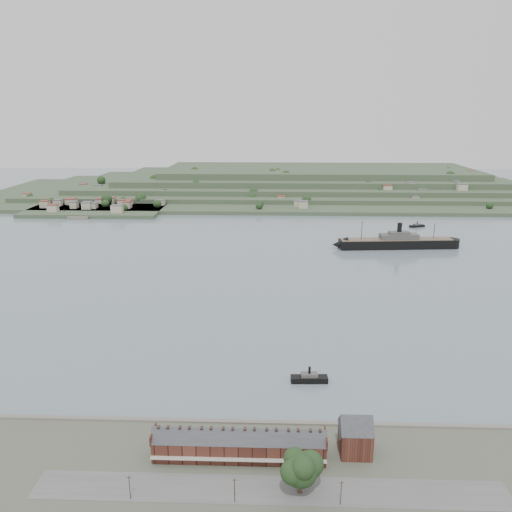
{
  "coord_description": "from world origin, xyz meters",
  "views": [
    {
      "loc": [
        0.18,
        -303.62,
        109.2
      ],
      "look_at": [
        -11.54,
        30.0,
        12.09
      ],
      "focal_mm": 35.0,
      "sensor_mm": 36.0,
      "label": 1
    }
  ],
  "objects_px": {
    "tugboat": "(309,378)",
    "fig_tree": "(302,469)",
    "gabled_building": "(355,436)",
    "steamship": "(393,243)",
    "terrace_row": "(239,445)"
  },
  "relations": [
    {
      "from": "tugboat",
      "to": "fig_tree",
      "type": "height_order",
      "value": "fig_tree"
    },
    {
      "from": "gabled_building",
      "to": "tugboat",
      "type": "bearing_deg",
      "value": 103.74
    },
    {
      "from": "tugboat",
      "to": "fig_tree",
      "type": "bearing_deg",
      "value": -95.94
    },
    {
      "from": "gabled_building",
      "to": "steamship",
      "type": "height_order",
      "value": "steamship"
    },
    {
      "from": "terrace_row",
      "to": "steamship",
      "type": "height_order",
      "value": "steamship"
    },
    {
      "from": "terrace_row",
      "to": "gabled_building",
      "type": "xyz_separation_m",
      "value": [
        37.5,
        4.02,
        1.34
      ]
    },
    {
      "from": "terrace_row",
      "to": "steamship",
      "type": "bearing_deg",
      "value": 67.7
    },
    {
      "from": "steamship",
      "to": "tugboat",
      "type": "distance_m",
      "value": 231.44
    },
    {
      "from": "gabled_building",
      "to": "tugboat",
      "type": "xyz_separation_m",
      "value": [
        -11.54,
        47.2,
        -6.49
      ]
    },
    {
      "from": "tugboat",
      "to": "steamship",
      "type": "bearing_deg",
      "value": 68.84
    },
    {
      "from": "gabled_building",
      "to": "tugboat",
      "type": "height_order",
      "value": "gabled_building"
    },
    {
      "from": "steamship",
      "to": "tugboat",
      "type": "height_order",
      "value": "steamship"
    },
    {
      "from": "gabled_building",
      "to": "fig_tree",
      "type": "relative_size",
      "value": 0.99
    },
    {
      "from": "gabled_building",
      "to": "tugboat",
      "type": "distance_m",
      "value": 49.02
    },
    {
      "from": "gabled_building",
      "to": "steamship",
      "type": "xyz_separation_m",
      "value": [
        72.0,
        263.01,
        -3.46
      ]
    }
  ]
}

